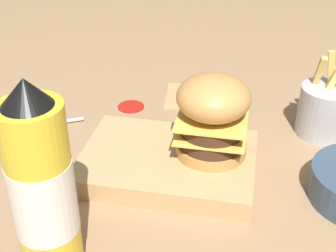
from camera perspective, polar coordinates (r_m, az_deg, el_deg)
name	(u,v)px	position (r m, az deg, el deg)	size (l,w,h in m)	color
ground_plane	(192,176)	(0.72, 2.93, -6.09)	(6.00, 6.00, 0.00)	#9E7A56
serving_board	(168,162)	(0.73, 0.00, -4.44)	(0.26, 0.19, 0.03)	tan
burger	(213,115)	(0.69, 5.46, 1.29)	(0.11, 0.11, 0.13)	tan
ketchup_bottle	(42,190)	(0.53, -15.06, -7.49)	(0.07, 0.07, 0.25)	yellow
fries_basket	(325,109)	(0.85, 18.64, 1.98)	(0.09, 0.09, 0.15)	#B7B7BC
spoon	(14,129)	(0.87, -18.26, -0.31)	(0.16, 0.10, 0.01)	silver
ketchup_puddle	(131,106)	(0.91, -4.54, 2.42)	(0.05, 0.05, 0.00)	#B21E14
parchment_square	(194,96)	(0.95, 3.24, 3.65)	(0.13, 0.13, 0.00)	tan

